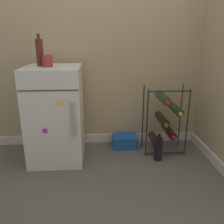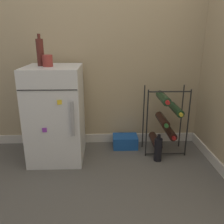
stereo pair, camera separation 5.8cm
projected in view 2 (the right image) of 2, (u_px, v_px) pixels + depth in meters
The scene contains 8 objects.
ground_plane at pixel (110, 179), 1.89m from camera, with size 14.00×14.00×0.00m, color #56544F.
wall_back at pixel (107, 18), 2.19m from camera, with size 6.85×0.07×2.50m.
mini_fridge at pixel (56, 114), 2.12m from camera, with size 0.47×0.51×0.84m.
wine_rack at pixel (165, 120), 2.24m from camera, with size 0.39×0.32×0.64m.
soda_box at pixel (125, 141), 2.41m from camera, with size 0.25×0.18×0.12m.
fridge_top_cup at pixel (48, 61), 1.95m from camera, with size 0.08×0.08×0.10m.
fridge_top_bottle at pixel (40, 52), 1.98m from camera, with size 0.06×0.06×0.26m.
loose_bottle_floor at pixel (158, 149), 2.13m from camera, with size 0.07×0.07×0.25m.
Camera 2 is at (-0.04, -1.63, 1.09)m, focal length 38.00 mm.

